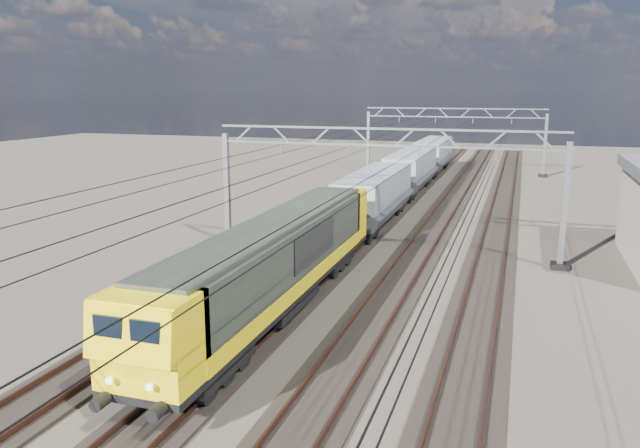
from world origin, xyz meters
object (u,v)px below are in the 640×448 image
(catenary_gantry_far, at_px, (453,138))
(hopper_wagon_mid, at_px, (411,169))
(locomotive, at_px, (276,260))
(catenary_gantry_mid, at_px, (382,186))
(hopper_wagon_lead, at_px, (375,194))
(hopper_wagon_third, at_px, (433,153))

(catenary_gantry_far, distance_m, hopper_wagon_mid, 15.11)
(locomotive, bearing_deg, hopper_wagon_mid, 90.00)
(catenary_gantry_far, bearing_deg, catenary_gantry_mid, -90.00)
(catenary_gantry_far, xyz_separation_m, hopper_wagon_lead, (-2.00, -29.08, -1.67))
(catenary_gantry_far, bearing_deg, hopper_wagon_lead, -93.93)
(locomotive, distance_m, hopper_wagon_lead, 17.70)
(hopper_wagon_lead, relative_size, hopper_wagon_mid, 1.00)
(catenary_gantry_far, relative_size, hopper_wagon_third, 1.53)
(locomotive, bearing_deg, catenary_gantry_far, 87.55)
(hopper_wagon_lead, height_order, hopper_wagon_third, same)
(catenary_gantry_mid, height_order, hopper_wagon_third, catenary_gantry_mid)
(hopper_wagon_mid, bearing_deg, hopper_wagon_third, 90.00)
(catenary_gantry_mid, xyz_separation_m, catenary_gantry_far, (0.00, 36.00, 0.00))
(catenary_gantry_mid, xyz_separation_m, hopper_wagon_lead, (-2.00, 6.92, -1.67))
(catenary_gantry_far, distance_m, locomotive, 46.85)
(hopper_wagon_lead, distance_m, hopper_wagon_third, 28.40)
(catenary_gantry_mid, xyz_separation_m, locomotive, (-2.00, -10.78, -1.58))
(locomotive, bearing_deg, catenary_gantry_mid, 79.49)
(hopper_wagon_lead, bearing_deg, catenary_gantry_far, 86.07)
(locomotive, relative_size, hopper_wagon_lead, 1.62)
(catenary_gantry_mid, distance_m, catenary_gantry_far, 36.00)
(catenary_gantry_mid, relative_size, hopper_wagon_lead, 1.53)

